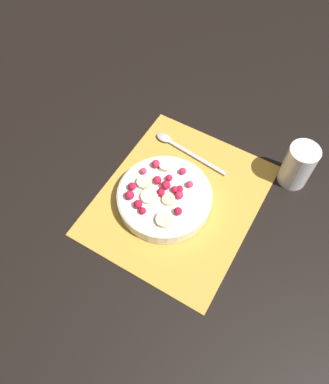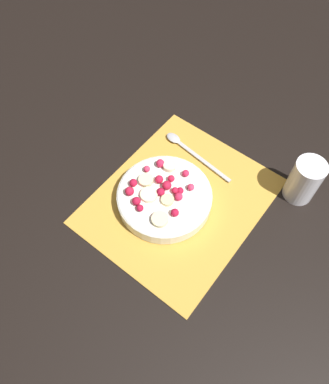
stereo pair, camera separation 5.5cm
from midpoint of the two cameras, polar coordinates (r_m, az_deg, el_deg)
The scene contains 5 objects.
ground_plane at distance 0.85m, azimuth 0.38°, elevation -1.29°, with size 3.00×3.00×0.00m, color black.
placemat at distance 0.85m, azimuth 0.38°, elevation -1.19°, with size 0.40×0.34×0.01m.
fruit_bowl at distance 0.83m, azimuth -1.98°, elevation -0.79°, with size 0.21×0.21×0.05m.
spoon at distance 0.93m, azimuth 0.33°, elevation 6.95°, with size 0.04×0.20×0.01m.
drinking_glass at distance 0.88m, azimuth 18.01°, elevation 3.78°, with size 0.07×0.07×0.11m.
Camera 1 is at (-0.38, -0.19, 0.74)m, focal length 35.00 mm.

